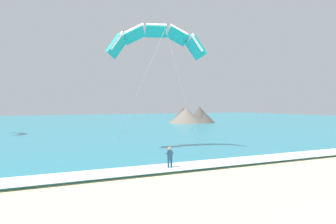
# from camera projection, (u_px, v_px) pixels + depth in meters

# --- Properties ---
(sea) EXTENTS (200.00, 120.00, 0.20)m
(sea) POSITION_uv_depth(u_px,v_px,m) (62.00, 124.00, 77.63)
(sea) COLOR teal
(sea) RESTS_ON ground
(surf_foam) EXTENTS (200.00, 2.72, 0.04)m
(surf_foam) POSITION_uv_depth(u_px,v_px,m) (204.00, 164.00, 25.03)
(surf_foam) COLOR white
(surf_foam) RESTS_ON sea
(surfboard) EXTENTS (0.97, 1.46, 0.09)m
(surfboard) POSITION_uv_depth(u_px,v_px,m) (170.00, 171.00, 23.47)
(surfboard) COLOR #E04C38
(surfboard) RESTS_ON ground
(kitesurfer) EXTENTS (0.66, 0.65, 1.69)m
(kitesurfer) POSITION_uv_depth(u_px,v_px,m) (170.00, 157.00, 23.47)
(kitesurfer) COLOR #143347
(kitesurfer) RESTS_ON ground
(kite_primary) EXTENTS (8.80, 9.83, 10.90)m
(kite_primary) POSITION_uv_depth(u_px,v_px,m) (156.00, 39.00, 31.84)
(kite_primary) COLOR teal
(headland_right) EXTENTS (11.38, 8.67, 4.09)m
(headland_right) POSITION_uv_depth(u_px,v_px,m) (191.00, 116.00, 79.15)
(headland_right) COLOR #665B51
(headland_right) RESTS_ON ground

